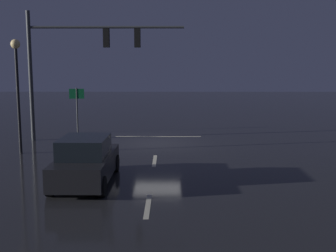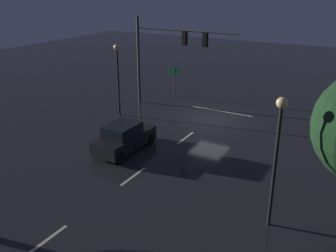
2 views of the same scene
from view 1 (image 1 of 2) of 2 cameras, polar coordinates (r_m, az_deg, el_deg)
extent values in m
plane|color=#232326|center=(22.85, -1.44, -2.36)|extent=(80.00, 80.00, 0.00)
cylinder|color=#383A3D|center=(24.63, -17.82, 6.26)|extent=(0.22, 0.22, 7.03)
cylinder|color=#383A3D|center=(23.74, -8.24, 12.90)|extent=(8.35, 0.14, 0.14)
cube|color=black|center=(23.70, -8.21, 11.52)|extent=(0.32, 0.36, 1.00)
sphere|color=black|center=(23.91, -8.16, 12.27)|extent=(0.20, 0.20, 0.20)
sphere|color=black|center=(23.89, -8.14, 11.50)|extent=(0.20, 0.20, 0.20)
sphere|color=#19F24C|center=(23.87, -8.13, 10.73)|extent=(0.20, 0.20, 0.20)
cube|color=black|center=(23.52, -4.10, 11.61)|extent=(0.32, 0.36, 1.00)
sphere|color=black|center=(23.73, -4.07, 12.36)|extent=(0.20, 0.20, 0.20)
sphere|color=black|center=(23.71, -4.06, 11.59)|extent=(0.20, 0.20, 0.20)
sphere|color=#19F24C|center=(23.69, -4.05, 10.81)|extent=(0.20, 0.20, 0.20)
cube|color=beige|center=(18.94, -1.79, -4.64)|extent=(0.16, 2.20, 0.01)
cube|color=beige|center=(13.18, -2.71, -10.60)|extent=(0.16, 2.20, 0.01)
cube|color=beige|center=(25.01, -1.30, -1.40)|extent=(5.00, 0.16, 0.01)
cube|color=black|center=(15.71, -10.85, -5.24)|extent=(1.85, 4.32, 0.80)
cube|color=black|center=(15.36, -11.08, -2.74)|extent=(1.63, 2.12, 0.68)
cylinder|color=black|center=(17.47, -12.47, -4.83)|extent=(0.23, 0.68, 0.68)
cylinder|color=black|center=(17.16, -6.98, -4.94)|extent=(0.23, 0.68, 0.68)
cylinder|color=black|center=(14.48, -15.40, -7.73)|extent=(0.23, 0.68, 0.68)
cylinder|color=black|center=(14.11, -8.77, -7.95)|extent=(0.23, 0.68, 0.68)
sphere|color=#F9EFC6|center=(17.85, -11.53, -3.43)|extent=(0.20, 0.20, 0.20)
sphere|color=#F9EFC6|center=(17.62, -7.39, -3.49)|extent=(0.20, 0.20, 0.20)
cylinder|color=black|center=(21.26, -19.30, 3.08)|extent=(0.14, 0.14, 4.95)
sphere|color=#F9D88C|center=(21.20, -19.66, 10.25)|extent=(0.44, 0.44, 0.44)
cylinder|color=#383A3D|center=(26.79, -12.01, 2.04)|extent=(0.09, 0.09, 2.75)
cube|color=#0F6033|center=(26.69, -12.08, 4.23)|extent=(0.90, 0.11, 0.60)
camera|label=2|loc=(10.97, 104.98, 26.17)|focal=40.17mm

